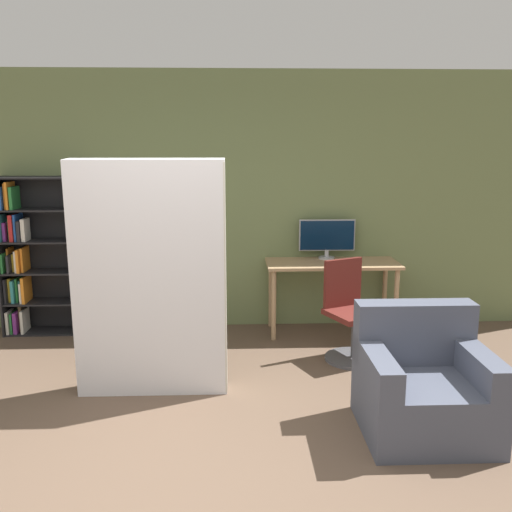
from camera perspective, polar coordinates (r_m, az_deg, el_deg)
name	(u,v)px	position (r m, az deg, el deg)	size (l,w,h in m)	color
ground_plane	(175,498)	(3.53, -8.12, -22.83)	(16.00, 16.00, 0.00)	brown
wall_back	(201,202)	(6.07, -5.56, 5.42)	(8.00, 0.06, 2.70)	#6B7A4C
desk	(332,272)	(5.95, 7.62, -1.60)	(1.36, 0.56, 0.75)	tan
monitor	(327,237)	(6.05, 7.12, 1.91)	(0.59, 0.17, 0.42)	#B7B7BC
office_chair	(351,320)	(5.33, 9.46, -6.34)	(0.58, 0.58, 0.91)	#4C4C51
bookshelf	(35,256)	(6.32, -21.19, 0.00)	(0.87, 0.33, 1.63)	black
mattress_near	(151,279)	(4.50, -10.46, -2.30)	(1.18, 0.28, 1.86)	silver
armchair	(423,386)	(4.21, 16.33, -12.34)	(0.85, 0.80, 0.85)	#474C5B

